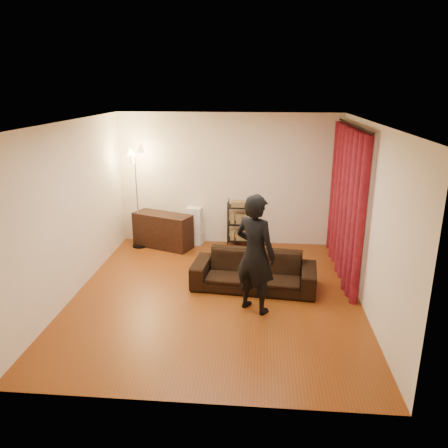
# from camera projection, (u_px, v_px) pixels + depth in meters

# --- Properties ---
(floor) EXTENTS (5.00, 5.00, 0.00)m
(floor) POSITION_uv_depth(u_px,v_px,m) (216.00, 295.00, 6.98)
(floor) COLOR brown
(floor) RESTS_ON ground
(ceiling) EXTENTS (5.00, 5.00, 0.00)m
(ceiling) POSITION_uv_depth(u_px,v_px,m) (215.00, 122.00, 6.16)
(ceiling) COLOR white
(ceiling) RESTS_ON ground
(wall_back) EXTENTS (5.00, 0.00, 5.00)m
(wall_back) POSITION_uv_depth(u_px,v_px,m) (228.00, 180.00, 8.94)
(wall_back) COLOR #FAE9CE
(wall_back) RESTS_ON ground
(wall_front) EXTENTS (5.00, 0.00, 5.00)m
(wall_front) POSITION_uv_depth(u_px,v_px,m) (189.00, 287.00, 4.19)
(wall_front) COLOR #FAE9CE
(wall_front) RESTS_ON ground
(wall_left) EXTENTS (0.00, 5.00, 5.00)m
(wall_left) POSITION_uv_depth(u_px,v_px,m) (71.00, 211.00, 6.75)
(wall_left) COLOR #FAE9CE
(wall_left) RESTS_ON ground
(wall_right) EXTENTS (0.00, 5.00, 5.00)m
(wall_right) POSITION_uv_depth(u_px,v_px,m) (368.00, 218.00, 6.38)
(wall_right) COLOR #FAE9CE
(wall_right) RESTS_ON ground
(curtain_rod) EXTENTS (0.04, 2.65, 0.04)m
(curtain_rod) POSITION_uv_depth(u_px,v_px,m) (354.00, 125.00, 7.09)
(curtain_rod) COLOR black
(curtain_rod) RESTS_ON wall_right
(curtain) EXTENTS (0.22, 2.65, 2.55)m
(curtain) POSITION_uv_depth(u_px,v_px,m) (346.00, 203.00, 7.48)
(curtain) COLOR maroon
(curtain) RESTS_ON ground
(sofa) EXTENTS (2.08, 0.98, 0.59)m
(sofa) POSITION_uv_depth(u_px,v_px,m) (254.00, 271.00, 7.15)
(sofa) COLOR black
(sofa) RESTS_ON ground
(person) EXTENTS (0.78, 0.71, 1.78)m
(person) POSITION_uv_depth(u_px,v_px,m) (255.00, 254.00, 6.27)
(person) COLOR black
(person) RESTS_ON ground
(media_cabinet) EXTENTS (1.29, 0.87, 0.71)m
(media_cabinet) POSITION_uv_depth(u_px,v_px,m) (163.00, 230.00, 8.97)
(media_cabinet) COLOR black
(media_cabinet) RESTS_ON ground
(storage_boxes) EXTENTS (0.35, 0.30, 0.80)m
(storage_boxes) POSITION_uv_depth(u_px,v_px,m) (194.00, 226.00, 9.11)
(storage_boxes) COLOR white
(storage_boxes) RESTS_ON ground
(wire_shelf) EXTENTS (0.51, 0.40, 0.98)m
(wire_shelf) POSITION_uv_depth(u_px,v_px,m) (239.00, 223.00, 8.97)
(wire_shelf) COLOR black
(wire_shelf) RESTS_ON ground
(floor_lamp) EXTENTS (0.46, 0.46, 2.06)m
(floor_lamp) POSITION_uv_depth(u_px,v_px,m) (137.00, 198.00, 8.78)
(floor_lamp) COLOR silver
(floor_lamp) RESTS_ON ground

